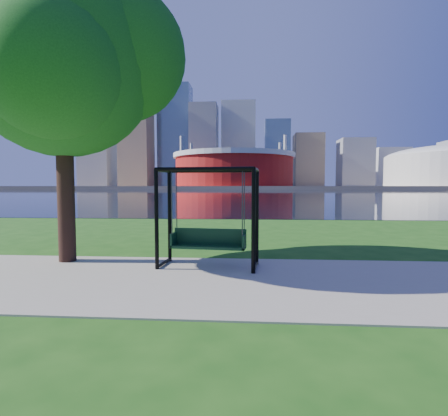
# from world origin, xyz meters

# --- Properties ---
(ground) EXTENTS (900.00, 900.00, 0.00)m
(ground) POSITION_xyz_m (0.00, 0.00, 0.00)
(ground) COLOR #1E5114
(ground) RESTS_ON ground
(path) EXTENTS (120.00, 4.00, 0.03)m
(path) POSITION_xyz_m (0.00, -0.50, 0.01)
(path) COLOR #9E937F
(path) RESTS_ON ground
(river) EXTENTS (900.00, 180.00, 0.02)m
(river) POSITION_xyz_m (0.00, 102.00, 0.01)
(river) COLOR black
(river) RESTS_ON ground
(far_bank) EXTENTS (900.00, 228.00, 2.00)m
(far_bank) POSITION_xyz_m (0.00, 306.00, 1.00)
(far_bank) COLOR #937F60
(far_bank) RESTS_ON ground
(stadium) EXTENTS (83.00, 83.00, 32.00)m
(stadium) POSITION_xyz_m (-10.00, 235.00, 14.23)
(stadium) COLOR maroon
(stadium) RESTS_ON far_bank
(skyline) EXTENTS (392.00, 66.00, 96.50)m
(skyline) POSITION_xyz_m (-4.27, 319.39, 35.89)
(skyline) COLOR gray
(skyline) RESTS_ON far_bank
(swing) EXTENTS (2.25, 1.15, 2.21)m
(swing) POSITION_xyz_m (-0.12, 0.63, 1.07)
(swing) COLOR black
(swing) RESTS_ON ground
(park_tree) EXTENTS (5.54, 5.01, 6.88)m
(park_tree) POSITION_xyz_m (-3.60, 1.00, 4.78)
(park_tree) COLOR black
(park_tree) RESTS_ON ground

